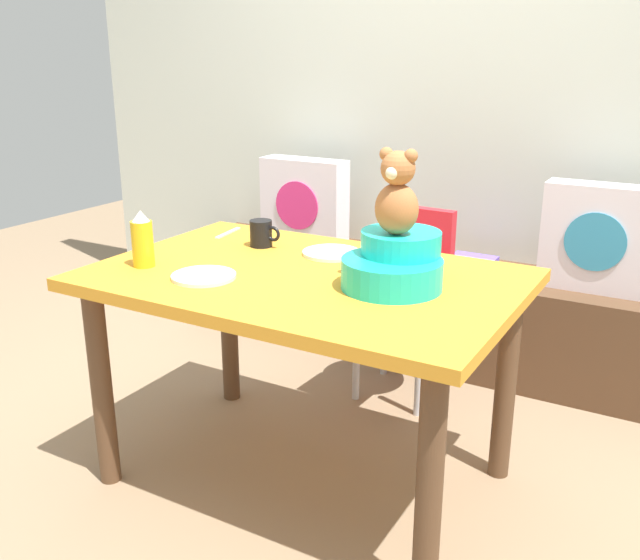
{
  "coord_description": "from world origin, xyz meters",
  "views": [
    {
      "loc": [
        1.09,
        -1.82,
        1.41
      ],
      "look_at": [
        0.0,
        0.1,
        0.69
      ],
      "focal_mm": 39.62,
      "sensor_mm": 36.0,
      "label": 1
    }
  ],
  "objects_px": {
    "coffee_mug": "(262,233)",
    "dinner_plate_near": "(204,276)",
    "highchair": "(405,277)",
    "infant_seat_teal": "(395,263)",
    "book_stack": "(473,263)",
    "dinner_plate_far": "(331,253)",
    "dining_table": "(305,304)",
    "teddy_bear": "(397,194)",
    "pillow_floral_right": "(598,238)",
    "pillow_floral_left": "(304,203)",
    "ketchup_bottle": "(142,240)"
  },
  "relations": [
    {
      "from": "pillow_floral_left",
      "to": "dinner_plate_near",
      "type": "height_order",
      "value": "pillow_floral_left"
    },
    {
      "from": "infant_seat_teal",
      "to": "dinner_plate_far",
      "type": "distance_m",
      "value": 0.39
    },
    {
      "from": "dining_table",
      "to": "teddy_bear",
      "type": "relative_size",
      "value": 5.32
    },
    {
      "from": "pillow_floral_right",
      "to": "dining_table",
      "type": "xyz_separation_m",
      "value": [
        -0.7,
        -1.17,
        -0.04
      ]
    },
    {
      "from": "highchair",
      "to": "dinner_plate_near",
      "type": "xyz_separation_m",
      "value": [
        -0.28,
        -0.95,
        0.22
      ]
    },
    {
      "from": "dinner_plate_near",
      "to": "pillow_floral_left",
      "type": "bearing_deg",
      "value": 108.48
    },
    {
      "from": "book_stack",
      "to": "dinner_plate_far",
      "type": "height_order",
      "value": "dinner_plate_far"
    },
    {
      "from": "pillow_floral_left",
      "to": "dining_table",
      "type": "bearing_deg",
      "value": -59.01
    },
    {
      "from": "infant_seat_teal",
      "to": "dinner_plate_near",
      "type": "xyz_separation_m",
      "value": [
        -0.54,
        -0.22,
        -0.07
      ]
    },
    {
      "from": "teddy_bear",
      "to": "dinner_plate_far",
      "type": "height_order",
      "value": "teddy_bear"
    },
    {
      "from": "pillow_floral_left",
      "to": "teddy_bear",
      "type": "relative_size",
      "value": 1.76
    },
    {
      "from": "pillow_floral_right",
      "to": "highchair",
      "type": "relative_size",
      "value": 0.56
    },
    {
      "from": "highchair",
      "to": "teddy_bear",
      "type": "xyz_separation_m",
      "value": [
        0.27,
        -0.73,
        0.5
      ]
    },
    {
      "from": "dining_table",
      "to": "teddy_bear",
      "type": "bearing_deg",
      "value": 4.89
    },
    {
      "from": "pillow_floral_left",
      "to": "highchair",
      "type": "xyz_separation_m",
      "value": [
        0.73,
        -0.42,
        -0.16
      ]
    },
    {
      "from": "highchair",
      "to": "infant_seat_teal",
      "type": "relative_size",
      "value": 2.39
    },
    {
      "from": "highchair",
      "to": "dinner_plate_far",
      "type": "height_order",
      "value": "highchair"
    },
    {
      "from": "highchair",
      "to": "coffee_mug",
      "type": "distance_m",
      "value": 0.69
    },
    {
      "from": "dinner_plate_far",
      "to": "dining_table",
      "type": "bearing_deg",
      "value": -82.59
    },
    {
      "from": "coffee_mug",
      "to": "infant_seat_teal",
      "type": "bearing_deg",
      "value": -16.49
    },
    {
      "from": "pillow_floral_left",
      "to": "pillow_floral_right",
      "type": "xyz_separation_m",
      "value": [
        1.4,
        0.0,
        0.0
      ]
    },
    {
      "from": "highchair",
      "to": "pillow_floral_right",
      "type": "bearing_deg",
      "value": 31.91
    },
    {
      "from": "teddy_bear",
      "to": "dinner_plate_near",
      "type": "relative_size",
      "value": 1.25
    },
    {
      "from": "dinner_plate_near",
      "to": "highchair",
      "type": "bearing_deg",
      "value": 73.7
    },
    {
      "from": "dinner_plate_near",
      "to": "teddy_bear",
      "type": "bearing_deg",
      "value": 21.96
    },
    {
      "from": "dining_table",
      "to": "teddy_bear",
      "type": "xyz_separation_m",
      "value": [
        0.3,
        0.03,
        0.38
      ]
    },
    {
      "from": "teddy_bear",
      "to": "ketchup_bottle",
      "type": "bearing_deg",
      "value": -164.76
    },
    {
      "from": "pillow_floral_left",
      "to": "teddy_bear",
      "type": "distance_m",
      "value": 1.55
    },
    {
      "from": "pillow_floral_right",
      "to": "dining_table",
      "type": "height_order",
      "value": "pillow_floral_right"
    },
    {
      "from": "highchair",
      "to": "book_stack",
      "type": "bearing_deg",
      "value": 71.31
    },
    {
      "from": "book_stack",
      "to": "dinner_plate_far",
      "type": "distance_m",
      "value": 1.01
    },
    {
      "from": "pillow_floral_left",
      "to": "coffee_mug",
      "type": "distance_m",
      "value": 1.05
    },
    {
      "from": "dining_table",
      "to": "dinner_plate_far",
      "type": "relative_size",
      "value": 6.65
    },
    {
      "from": "pillow_floral_right",
      "to": "dinner_plate_near",
      "type": "height_order",
      "value": "pillow_floral_right"
    },
    {
      "from": "coffee_mug",
      "to": "dinner_plate_near",
      "type": "relative_size",
      "value": 0.6
    },
    {
      "from": "dining_table",
      "to": "infant_seat_teal",
      "type": "relative_size",
      "value": 4.03
    },
    {
      "from": "dining_table",
      "to": "ketchup_bottle",
      "type": "distance_m",
      "value": 0.56
    },
    {
      "from": "pillow_floral_right",
      "to": "infant_seat_teal",
      "type": "xyz_separation_m",
      "value": [
        -0.4,
        -1.14,
        0.13
      ]
    },
    {
      "from": "coffee_mug",
      "to": "highchair",
      "type": "bearing_deg",
      "value": 59.17
    },
    {
      "from": "infant_seat_teal",
      "to": "teddy_bear",
      "type": "distance_m",
      "value": 0.21
    },
    {
      "from": "dining_table",
      "to": "dinner_plate_far",
      "type": "xyz_separation_m",
      "value": [
        -0.03,
        0.23,
        0.11
      ]
    },
    {
      "from": "infant_seat_teal",
      "to": "teddy_bear",
      "type": "height_order",
      "value": "teddy_bear"
    },
    {
      "from": "infant_seat_teal",
      "to": "dinner_plate_far",
      "type": "bearing_deg",
      "value": 147.79
    },
    {
      "from": "pillow_floral_right",
      "to": "dinner_plate_far",
      "type": "xyz_separation_m",
      "value": [
        -0.73,
        -0.94,
        0.07
      ]
    },
    {
      "from": "book_stack",
      "to": "coffee_mug",
      "type": "height_order",
      "value": "coffee_mug"
    },
    {
      "from": "highchair",
      "to": "dinner_plate_near",
      "type": "height_order",
      "value": "highchair"
    },
    {
      "from": "book_stack",
      "to": "dinner_plate_near",
      "type": "distance_m",
      "value": 1.47
    },
    {
      "from": "highchair",
      "to": "dinner_plate_far",
      "type": "relative_size",
      "value": 3.95
    },
    {
      "from": "book_stack",
      "to": "dining_table",
      "type": "xyz_separation_m",
      "value": [
        -0.18,
        -1.19,
        0.15
      ]
    },
    {
      "from": "book_stack",
      "to": "infant_seat_teal",
      "type": "bearing_deg",
      "value": -84.15
    }
  ]
}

